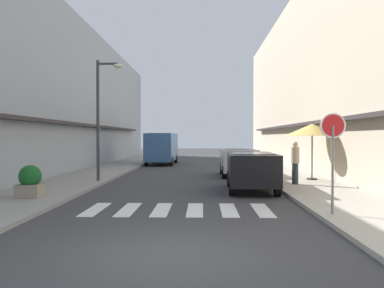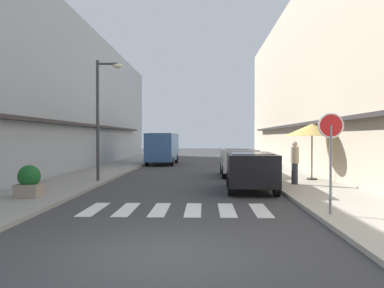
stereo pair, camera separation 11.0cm
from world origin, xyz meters
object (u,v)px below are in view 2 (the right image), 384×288
at_px(cafe_umbrella, 312,130).
at_px(planter_corner, 29,182).
at_px(round_street_sign, 331,137).
at_px(pedestrian_walking_near, 295,161).
at_px(parked_car_mid, 238,159).
at_px(delivery_van, 163,146).
at_px(street_lamp, 102,107).
at_px(parked_car_near, 251,167).

distance_m(cafe_umbrella, planter_corner, 12.24).
xyz_separation_m(round_street_sign, pedestrian_walking_near, (0.54, 6.52, -1.02)).
distance_m(parked_car_mid, delivery_van, 10.55).
distance_m(street_lamp, cafe_umbrella, 9.61).
xyz_separation_m(parked_car_near, delivery_van, (-4.99, 15.13, 0.48)).
xyz_separation_m(cafe_umbrella, planter_corner, (-10.63, -5.79, -1.78)).
bearing_deg(cafe_umbrella, pedestrian_walking_near, -122.58).
bearing_deg(parked_car_mid, cafe_umbrella, -39.81).
distance_m(delivery_van, pedestrian_walking_near, 15.45).
xyz_separation_m(round_street_sign, street_lamp, (-7.79, 7.61, 1.32)).
relative_size(delivery_van, pedestrian_walking_near, 3.06).
height_order(delivery_van, street_lamp, street_lamp).
relative_size(parked_car_mid, pedestrian_walking_near, 2.27).
bearing_deg(street_lamp, parked_car_near, -20.82).
relative_size(round_street_sign, street_lamp, 0.48).
bearing_deg(parked_car_near, parked_car_mid, 90.00).
bearing_deg(parked_car_near, delivery_van, 108.24).
distance_m(cafe_umbrella, pedestrian_walking_near, 2.60).
xyz_separation_m(parked_car_near, planter_corner, (-7.47, -2.58, -0.30)).
height_order(parked_car_mid, planter_corner, parked_car_mid).
bearing_deg(street_lamp, parked_car_mid, 28.22).
height_order(parked_car_mid, cafe_umbrella, cafe_umbrella).
distance_m(parked_car_near, round_street_sign, 5.50).
xyz_separation_m(street_lamp, cafe_umbrella, (9.53, 0.78, -1.00)).
bearing_deg(delivery_van, parked_car_mid, -61.77).
relative_size(cafe_umbrella, pedestrian_walking_near, 1.44).
distance_m(parked_car_near, pedestrian_walking_near, 2.37).
height_order(cafe_umbrella, pedestrian_walking_near, cafe_umbrella).
height_order(delivery_van, pedestrian_walking_near, delivery_van).
bearing_deg(round_street_sign, parked_car_near, 105.29).
distance_m(parked_car_near, street_lamp, 7.25).
xyz_separation_m(parked_car_mid, delivery_van, (-4.99, 9.28, 0.48)).
bearing_deg(street_lamp, delivery_van, 83.78).
bearing_deg(parked_car_mid, delivery_van, 118.23).
height_order(parked_car_near, pedestrian_walking_near, pedestrian_walking_near).
height_order(parked_car_mid, round_street_sign, round_street_sign).
relative_size(parked_car_near, street_lamp, 0.76).
bearing_deg(pedestrian_walking_near, parked_car_mid, -88.59).
distance_m(delivery_van, street_lamp, 12.93).
distance_m(parked_car_near, delivery_van, 15.93).
bearing_deg(cafe_umbrella, delivery_van, 124.35).
xyz_separation_m(delivery_van, street_lamp, (-1.38, -12.70, 2.00)).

